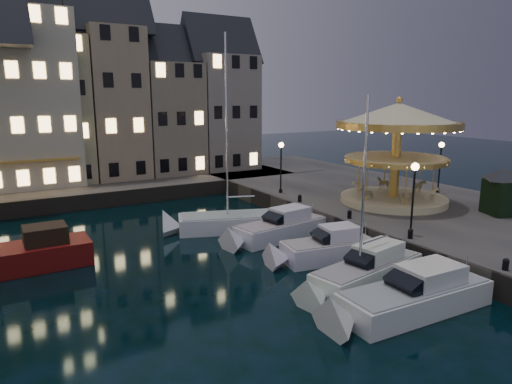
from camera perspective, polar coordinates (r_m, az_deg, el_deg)
ground at (r=22.80m, az=8.26°, el=-11.78°), size 160.00×160.00×0.00m
quay_east at (r=36.14m, az=19.77°, el=-2.36°), size 16.00×56.00×1.30m
quay_north at (r=45.27m, az=-23.31°, el=0.14°), size 44.00×12.00×1.30m
quaywall_e at (r=30.55m, az=10.06°, el=-4.37°), size 0.15×44.00×1.30m
quaywall_n at (r=39.76m, az=-19.31°, el=-1.07°), size 48.00×0.15×1.30m
streetlamp_b at (r=27.19m, az=19.10°, el=0.44°), size 0.44×0.44×4.17m
streetlamp_c at (r=37.21m, az=3.14°, el=4.01°), size 0.44×0.44×4.17m
streetlamp_d at (r=40.23m, az=22.05°, el=3.75°), size 0.44×0.44×4.17m
bollard_a at (r=23.99m, az=28.76°, el=-7.87°), size 0.30×0.30×0.57m
bollard_b at (r=26.99m, az=18.73°, el=-4.91°), size 0.30×0.30×0.57m
bollard_c at (r=30.33m, az=11.60°, el=-2.69°), size 0.30×0.30×0.57m
bollard_d at (r=34.47m, az=5.49°, el=-0.74°), size 0.30×0.30×0.57m
townhouse_nc at (r=46.46m, az=-24.48°, el=10.44°), size 6.82×8.00×14.80m
townhouse_nd at (r=47.46m, az=-17.50°, el=11.56°), size 5.50×8.00×15.80m
townhouse_ne at (r=49.03m, az=-11.09°, el=10.11°), size 6.16×8.00×12.80m
townhouse_nf at (r=51.36m, az=-4.64°, el=10.92°), size 6.82×8.00×13.80m
motorboat_b at (r=20.98m, az=18.49°, el=-12.56°), size 8.18×2.67×2.15m
motorboat_c at (r=23.04m, az=13.17°, el=-9.90°), size 7.74×3.14×10.23m
motorboat_d at (r=26.08m, az=8.31°, el=-7.20°), size 6.43×2.97×2.15m
motorboat_e at (r=29.62m, az=2.54°, el=-4.73°), size 7.54×3.07×2.15m
motorboat_f at (r=31.59m, az=-3.12°, el=-3.89°), size 9.25×5.33×12.47m
red_fishing_boat at (r=27.56m, az=-27.41°, el=-7.26°), size 7.44×2.61×5.93m
carousel at (r=34.91m, az=17.26°, el=6.97°), size 8.91×8.91×7.80m
ticket_kiosk at (r=34.57m, az=28.61°, el=1.04°), size 3.12×3.12×3.65m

